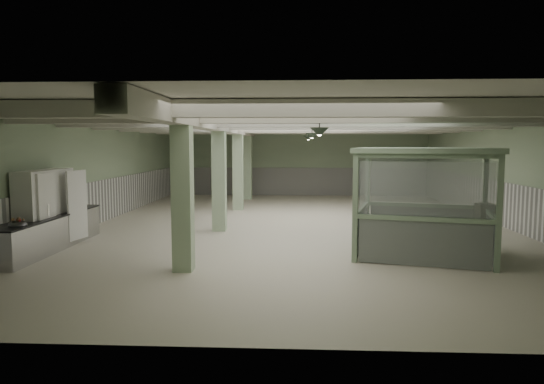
{
  "coord_description": "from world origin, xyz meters",
  "views": [
    {
      "loc": [
        -0.03,
        -16.35,
        2.78
      ],
      "look_at": [
        -0.78,
        -1.43,
        1.3
      ],
      "focal_mm": 32.0,
      "sensor_mm": 36.0,
      "label": 1
    }
  ],
  "objects_px": {
    "walkin_cooler": "(47,211)",
    "guard_booth": "(425,183)",
    "filing_cabinet": "(485,228)",
    "prep_counter": "(49,232)"
  },
  "relations": [
    {
      "from": "walkin_cooler",
      "to": "filing_cabinet",
      "type": "height_order",
      "value": "walkin_cooler"
    },
    {
      "from": "walkin_cooler",
      "to": "filing_cabinet",
      "type": "xyz_separation_m",
      "value": [
        11.47,
        0.29,
        -0.39
      ]
    },
    {
      "from": "guard_booth",
      "to": "filing_cabinet",
      "type": "bearing_deg",
      "value": 30.32
    },
    {
      "from": "prep_counter",
      "to": "filing_cabinet",
      "type": "xyz_separation_m",
      "value": [
        11.39,
        0.37,
        0.16
      ]
    },
    {
      "from": "prep_counter",
      "to": "filing_cabinet",
      "type": "bearing_deg",
      "value": 1.86
    },
    {
      "from": "walkin_cooler",
      "to": "guard_booth",
      "type": "distance_m",
      "value": 9.82
    },
    {
      "from": "prep_counter",
      "to": "guard_booth",
      "type": "relative_size",
      "value": 1.19
    },
    {
      "from": "filing_cabinet",
      "to": "prep_counter",
      "type": "bearing_deg",
      "value": -174.37
    },
    {
      "from": "prep_counter",
      "to": "walkin_cooler",
      "type": "xyz_separation_m",
      "value": [
        -0.08,
        0.08,
        0.55
      ]
    },
    {
      "from": "walkin_cooler",
      "to": "guard_booth",
      "type": "bearing_deg",
      "value": -1.1
    }
  ]
}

